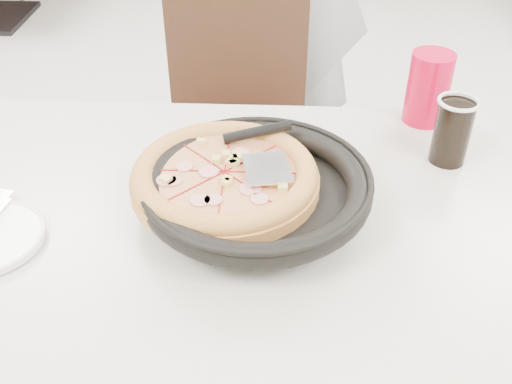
{
  "coord_description": "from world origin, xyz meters",
  "views": [
    {
      "loc": [
        -0.1,
        -1.26,
        1.43
      ],
      "look_at": [
        -0.13,
        -0.41,
        0.8
      ],
      "focal_mm": 42.0,
      "sensor_mm": 36.0,
      "label": 1
    }
  ],
  "objects_px": {
    "main_table": "(221,341)",
    "pizza": "(225,182)",
    "chair_far": "(242,148)",
    "red_cup": "(428,88)",
    "cola_glass": "(452,133)",
    "pizza_pan": "(256,196)"
  },
  "relations": [
    {
      "from": "main_table",
      "to": "pizza",
      "type": "distance_m",
      "value": 0.44
    },
    {
      "from": "chair_far",
      "to": "red_cup",
      "type": "xyz_separation_m",
      "value": [
        0.43,
        -0.29,
        0.35
      ]
    },
    {
      "from": "chair_far",
      "to": "red_cup",
      "type": "height_order",
      "value": "chair_far"
    },
    {
      "from": "cola_glass",
      "to": "main_table",
      "type": "bearing_deg",
      "value": -158.57
    },
    {
      "from": "red_cup",
      "to": "pizza_pan",
      "type": "bearing_deg",
      "value": -135.38
    },
    {
      "from": "chair_far",
      "to": "red_cup",
      "type": "bearing_deg",
      "value": 138.91
    },
    {
      "from": "chair_far",
      "to": "cola_glass",
      "type": "height_order",
      "value": "chair_far"
    },
    {
      "from": "chair_far",
      "to": "pizza",
      "type": "xyz_separation_m",
      "value": [
        0.01,
        -0.64,
        0.34
      ]
    },
    {
      "from": "main_table",
      "to": "pizza",
      "type": "height_order",
      "value": "pizza"
    },
    {
      "from": "main_table",
      "to": "cola_glass",
      "type": "xyz_separation_m",
      "value": [
        0.46,
        0.18,
        0.44
      ]
    },
    {
      "from": "chair_far",
      "to": "pizza_pan",
      "type": "xyz_separation_m",
      "value": [
        0.07,
        -0.65,
        0.32
      ]
    },
    {
      "from": "main_table",
      "to": "red_cup",
      "type": "distance_m",
      "value": 0.72
    },
    {
      "from": "chair_far",
      "to": "pizza",
      "type": "distance_m",
      "value": 0.72
    },
    {
      "from": "pizza_pan",
      "to": "pizza",
      "type": "height_order",
      "value": "pizza"
    },
    {
      "from": "pizza",
      "to": "cola_glass",
      "type": "relative_size",
      "value": 2.6
    },
    {
      "from": "chair_far",
      "to": "pizza_pan",
      "type": "relative_size",
      "value": 2.79
    },
    {
      "from": "main_table",
      "to": "chair_far",
      "type": "distance_m",
      "value": 0.65
    },
    {
      "from": "pizza_pan",
      "to": "red_cup",
      "type": "distance_m",
      "value": 0.51
    },
    {
      "from": "chair_far",
      "to": "cola_glass",
      "type": "xyz_separation_m",
      "value": [
        0.45,
        -0.46,
        0.34
      ]
    },
    {
      "from": "cola_glass",
      "to": "chair_far",
      "type": "bearing_deg",
      "value": 134.61
    },
    {
      "from": "chair_far",
      "to": "pizza_pan",
      "type": "distance_m",
      "value": 0.73
    },
    {
      "from": "pizza",
      "to": "cola_glass",
      "type": "height_order",
      "value": "cola_glass"
    }
  ]
}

